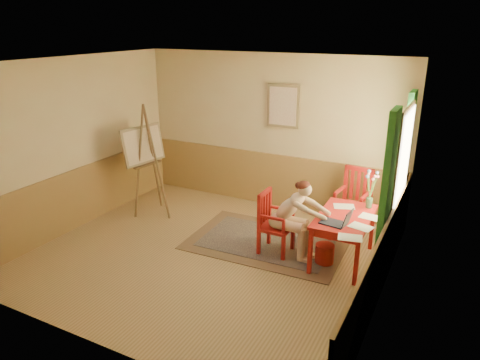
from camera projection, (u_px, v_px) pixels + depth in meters
The scene contains 14 objects.
room at pixel (206, 165), 6.23m from camera, with size 5.04×4.54×2.84m.
wainscot at pixel (233, 205), 7.20m from camera, with size 5.00×4.50×1.00m.
window at pixel (398, 172), 6.13m from camera, with size 0.12×2.01×2.20m.
wall_portrait at pixel (283, 106), 7.80m from camera, with size 0.60×0.05×0.76m.
rug at pixel (267, 242), 7.05m from camera, with size 2.46×1.69×0.02m.
table at pixel (344, 221), 6.30m from camera, with size 0.75×1.22×0.72m.
chair_left at pixel (273, 223), 6.61m from camera, with size 0.44×0.42×0.96m.
chair_back at pixel (353, 202), 7.20m from camera, with size 0.54×0.56×1.10m.
figure at pixel (293, 215), 6.41m from camera, with size 0.89×0.39×1.21m.
laptop at pixel (338, 221), 5.97m from camera, with size 0.43×0.29×0.24m.
papers at pixel (356, 221), 6.08m from camera, with size 0.77×1.26×0.00m.
vase at pixel (370, 191), 6.47m from camera, with size 0.19×0.28×0.56m.
wastebasket at pixel (325, 254), 6.41m from camera, with size 0.27×0.27×0.29m, color #B3241B.
easel at pixel (145, 150), 7.82m from camera, with size 0.72×0.89×1.99m.
Camera 1 is at (3.14, -5.06, 3.29)m, focal length 33.40 mm.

